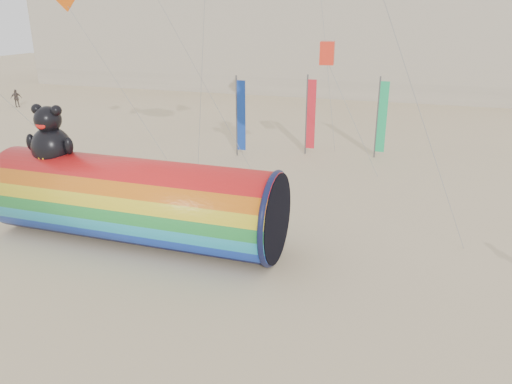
% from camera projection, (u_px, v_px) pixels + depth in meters
% --- Properties ---
extents(ground, '(160.00, 160.00, 0.00)m').
position_uv_depth(ground, '(231.00, 263.00, 18.91)').
color(ground, '#CCB58C').
rests_on(ground, ground).
extents(windsock_assembly, '(12.01, 3.66, 5.54)m').
position_uv_depth(windsock_assembly, '(135.00, 199.00, 20.18)').
color(windsock_assembly, red).
rests_on(windsock_assembly, ground).
extents(festival_banners, '(9.30, 2.48, 5.20)m').
position_uv_depth(festival_banners, '(310.00, 116.00, 32.03)').
color(festival_banners, '#59595E').
rests_on(festival_banners, ground).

